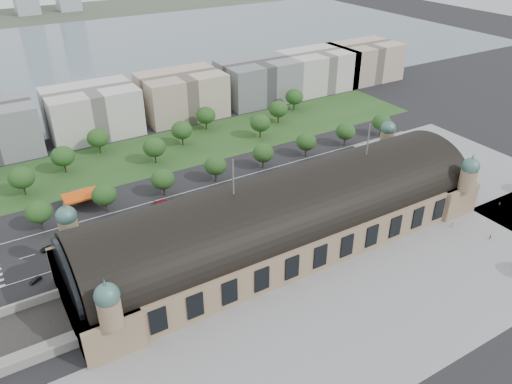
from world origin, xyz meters
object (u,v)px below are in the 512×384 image
bus_east (291,190)px  pedestrian_2 (500,204)px  traffic_car_5 (332,162)px  parked_car_2 (134,245)px  traffic_car_2 (49,248)px  bus_mid (233,203)px  petrol_station (82,195)px  parked_car_6 (168,235)px  parked_car_5 (204,223)px  pedestrian_0 (453,225)px  traffic_car_3 (161,202)px  parked_car_3 (98,256)px  parked_car_1 (138,245)px  bus_west (214,209)px  parked_car_4 (173,239)px  parked_car_0 (35,280)px  pedestrian_1 (490,237)px

bus_east → pedestrian_2: size_ratio=6.32×
traffic_car_5 → parked_car_2: bearing=95.6°
traffic_car_2 → bus_mid: bus_mid is taller
petrol_station → bus_mid: bearing=-35.2°
traffic_car_2 → parked_car_6: traffic_car_2 is taller
parked_car_5 → pedestrian_0: size_ratio=3.11×
traffic_car_3 → parked_car_3: (-31.76, -22.29, -0.06)m
traffic_car_5 → parked_car_1: size_ratio=0.81×
traffic_car_2 → pedestrian_2: pedestrian_2 is taller
bus_mid → traffic_car_2: bearing=87.6°
parked_car_1 → pedestrian_0: pedestrian_0 is taller
traffic_car_2 → bus_west: size_ratio=0.41×
bus_east → parked_car_3: bearing=91.0°
traffic_car_2 → parked_car_2: (26.06, -13.22, -0.12)m
parked_car_1 → bus_east: size_ratio=0.46×
traffic_car_5 → parked_car_4: size_ratio=0.88×
parked_car_6 → pedestrian_0: size_ratio=3.06×
parked_car_5 → bus_mid: (15.41, 5.35, 1.14)m
parked_car_4 → parked_car_6: (-0.71, 3.45, -0.04)m
traffic_car_3 → pedestrian_0: size_ratio=3.41×
pedestrian_0 → traffic_car_2: bearing=152.2°
petrol_station → bus_east: (75.21, -38.28, -1.43)m
parked_car_0 → pedestrian_1: (143.79, -59.90, 0.30)m
petrol_station → pedestrian_0: 144.17m
parked_car_5 → pedestrian_0: bearing=29.6°
bus_west → bus_mid: bus_west is taller
parked_car_0 → parked_car_4: (46.32, -1.81, 0.09)m
traffic_car_2 → parked_car_2: traffic_car_2 is taller
traffic_car_2 → parked_car_6: bearing=67.3°
parked_car_5 → bus_mid: 16.35m
parked_car_5 → pedestrian_1: (83.50, -62.09, 0.26)m
petrol_station → traffic_car_2: 33.09m
traffic_car_3 → pedestrian_1: 124.37m
traffic_car_3 → bus_east: bearing=-109.3°
parked_car_6 → pedestrian_2: 130.96m
parked_car_3 → parked_car_6: bearing=61.8°
parked_car_3 → bus_mid: 55.31m
pedestrian_1 → petrol_station: bearing=66.1°
parked_car_1 → parked_car_2: (-0.95, 0.98, -0.04)m
parked_car_2 → parked_car_1: bearing=13.3°
bus_mid → pedestrian_1: 95.84m
traffic_car_2 → parked_car_0: 17.00m
parked_car_5 → bus_east: (41.01, 2.00, 0.82)m
traffic_car_5 → bus_east: (-32.41, -13.04, 0.86)m
parked_car_2 → parked_car_6: (12.37, -0.55, 0.07)m
parked_car_2 → parked_car_6: size_ratio=0.90×
parked_car_0 → parked_car_4: bearing=59.3°
traffic_car_2 → traffic_car_3: bearing=98.3°
traffic_car_5 → parked_car_3: size_ratio=0.93×
traffic_car_5 → parked_car_2: traffic_car_5 is taller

